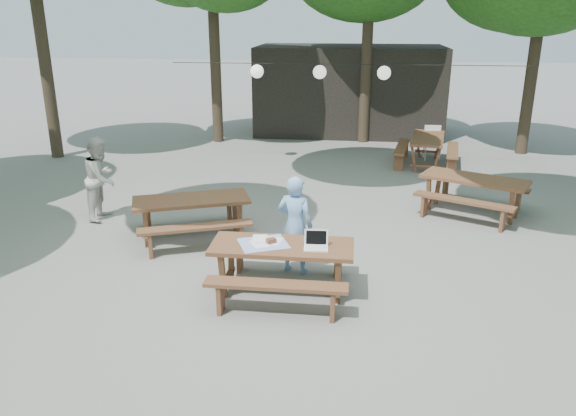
% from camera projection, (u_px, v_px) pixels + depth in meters
% --- Properties ---
extents(ground, '(80.00, 80.00, 0.00)m').
position_uv_depth(ground, '(305.00, 258.00, 9.25)').
color(ground, '#62635E').
rests_on(ground, ground).
extents(pavilion, '(6.00, 3.00, 2.80)m').
position_uv_depth(pavilion, '(349.00, 90.00, 18.57)').
color(pavilion, black).
rests_on(pavilion, ground).
extents(main_picnic_table, '(2.00, 1.58, 0.75)m').
position_uv_depth(main_picnic_table, '(282.00, 268.00, 7.96)').
color(main_picnic_table, '#50361C').
rests_on(main_picnic_table, ground).
extents(picnic_table_nw, '(2.34, 2.15, 0.75)m').
position_uv_depth(picnic_table_nw, '(192.00, 218.00, 9.92)').
color(picnic_table_nw, '#50361C').
rests_on(picnic_table_nw, ground).
extents(picnic_table_ne, '(2.40, 2.26, 0.75)m').
position_uv_depth(picnic_table_ne, '(473.00, 195.00, 11.14)').
color(picnic_table_ne, '#50361C').
rests_on(picnic_table_ne, ground).
extents(picnic_table_far_e, '(1.86, 2.13, 0.75)m').
position_uv_depth(picnic_table_far_e, '(427.00, 151.00, 14.72)').
color(picnic_table_far_e, '#50361C').
rests_on(picnic_table_far_e, ground).
extents(woman, '(0.64, 0.51, 1.54)m').
position_uv_depth(woman, '(295.00, 225.00, 8.52)').
color(woman, '#7BABE0').
rests_on(woman, ground).
extents(second_person, '(0.62, 0.79, 1.61)m').
position_uv_depth(second_person, '(101.00, 178.00, 10.78)').
color(second_person, beige).
rests_on(second_person, ground).
extents(plastic_chair, '(0.44, 0.44, 0.90)m').
position_uv_depth(plastic_chair, '(432.00, 150.00, 15.39)').
color(plastic_chair, white).
rests_on(plastic_chair, ground).
extents(laptop, '(0.34, 0.28, 0.24)m').
position_uv_depth(laptop, '(316.00, 243.00, 7.73)').
color(laptop, white).
rests_on(laptop, main_picnic_table).
extents(tabletop_clutter, '(0.81, 0.76, 0.08)m').
position_uv_depth(tabletop_clutter, '(265.00, 243.00, 7.88)').
color(tabletop_clutter, '#376CBC').
rests_on(tabletop_clutter, main_picnic_table).
extents(paper_lanterns, '(9.00, 0.34, 0.38)m').
position_uv_depth(paper_lanterns, '(320.00, 72.00, 14.10)').
color(paper_lanterns, black).
rests_on(paper_lanterns, ground).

